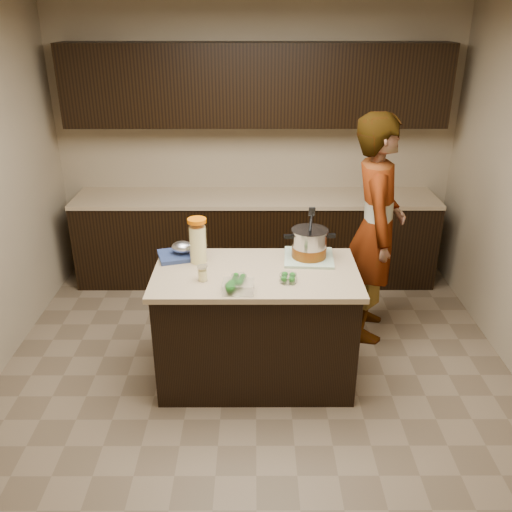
{
  "coord_description": "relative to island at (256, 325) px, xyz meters",
  "views": [
    {
      "loc": [
        -0.01,
        -3.45,
        2.59
      ],
      "look_at": [
        0.0,
        0.0,
        1.02
      ],
      "focal_mm": 38.0,
      "sensor_mm": 36.0,
      "label": 1
    }
  ],
  "objects": [
    {
      "name": "island",
      "position": [
        0.0,
        0.0,
        0.0
      ],
      "size": [
        1.46,
        0.81,
        0.9
      ],
      "color": "black",
      "rests_on": "ground"
    },
    {
      "name": "mason_jar",
      "position": [
        -0.37,
        -0.14,
        0.5
      ],
      "size": [
        0.09,
        0.09,
        0.12
      ],
      "rotation": [
        0.0,
        0.0,
        -0.29
      ],
      "color": "#F9EB98",
      "rests_on": "island"
    },
    {
      "name": "stock_pot",
      "position": [
        0.39,
        0.21,
        0.56
      ],
      "size": [
        0.38,
        0.29,
        0.38
      ],
      "rotation": [
        0.0,
        0.0,
        0.05
      ],
      "color": "#B7B7BC",
      "rests_on": "dish_towel"
    },
    {
      "name": "broccoli_tub_left",
      "position": [
        -0.12,
        -0.17,
        0.47
      ],
      "size": [
        0.14,
        0.14,
        0.05
      ],
      "rotation": [
        0.0,
        0.0,
        0.34
      ],
      "color": "silver",
      "rests_on": "island"
    },
    {
      "name": "person",
      "position": [
        0.98,
        0.67,
        0.5
      ],
      "size": [
        0.55,
        0.75,
        1.9
      ],
      "primitive_type": "imported",
      "rotation": [
        0.0,
        0.0,
        1.42
      ],
      "color": "gray",
      "rests_on": "ground"
    },
    {
      "name": "lemonade_pitcher",
      "position": [
        -0.42,
        0.16,
        0.6
      ],
      "size": [
        0.14,
        0.14,
        0.33
      ],
      "rotation": [
        0.0,
        0.0,
        -0.02
      ],
      "color": "#F9EB98",
      "rests_on": "island"
    },
    {
      "name": "broccoli_tub_rect",
      "position": [
        -0.12,
        -0.31,
        0.48
      ],
      "size": [
        0.21,
        0.16,
        0.07
      ],
      "rotation": [
        0.0,
        0.0,
        -0.05
      ],
      "color": "silver",
      "rests_on": "island"
    },
    {
      "name": "blue_tray",
      "position": [
        -0.56,
        0.25,
        0.49
      ],
      "size": [
        0.37,
        0.33,
        0.12
      ],
      "rotation": [
        0.0,
        0.0,
        0.29
      ],
      "color": "navy",
      "rests_on": "island"
    },
    {
      "name": "room_shell",
      "position": [
        0.0,
        0.0,
        1.26
      ],
      "size": [
        4.04,
        4.04,
        2.72
      ],
      "color": "tan",
      "rests_on": "ground"
    },
    {
      "name": "dish_towel",
      "position": [
        0.39,
        0.21,
        0.46
      ],
      "size": [
        0.38,
        0.38,
        0.02
      ],
      "primitive_type": "cube",
      "rotation": [
        0.0,
        0.0,
        -0.07
      ],
      "color": "#629265",
      "rests_on": "island"
    },
    {
      "name": "ground_plane",
      "position": [
        0.0,
        0.0,
        -0.45
      ],
      "size": [
        4.0,
        4.0,
        0.0
      ],
      "primitive_type": "plane",
      "color": "brown",
      "rests_on": "ground"
    },
    {
      "name": "broccoli_tub_right",
      "position": [
        0.22,
        -0.16,
        0.47
      ],
      "size": [
        0.15,
        0.15,
        0.06
      ],
      "rotation": [
        0.0,
        0.0,
        0.33
      ],
      "color": "silver",
      "rests_on": "island"
    },
    {
      "name": "back_cabinets",
      "position": [
        0.0,
        1.74,
        0.49
      ],
      "size": [
        3.6,
        0.63,
        2.33
      ],
      "color": "black",
      "rests_on": "ground"
    }
  ]
}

